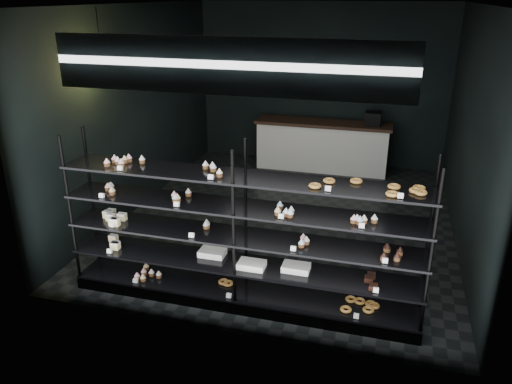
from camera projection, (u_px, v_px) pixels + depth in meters
room at (290, 119)px, 7.38m from camera, size 5.01×6.01×3.20m
display_shelf at (238, 254)px, 5.57m from camera, size 4.00×0.50×1.91m
signage at (224, 66)px, 4.34m from camera, size 3.30×0.05×0.50m
pendant_lamp at (103, 67)px, 6.40m from camera, size 0.33×0.33×0.89m
service_counter at (323, 145)px, 9.98m from camera, size 2.66×0.65×1.23m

